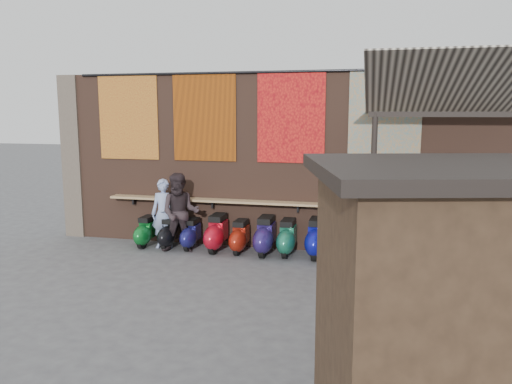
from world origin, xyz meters
TOP-DOWN VIEW (x-y plane):
  - ground at (0.00, 0.00)m, footprint 70.00×70.00m
  - brick_wall at (0.00, 2.70)m, footprint 10.00×0.40m
  - pier_left at (-5.20, 2.70)m, footprint 0.50×0.50m
  - eating_counter at (0.00, 2.33)m, footprint 8.00×0.32m
  - shelf_box at (1.40, 2.30)m, footprint 0.57×0.30m
  - tapestry_redgold at (-3.60, 2.48)m, footprint 1.50×0.02m
  - tapestry_sun at (-1.70, 2.48)m, footprint 1.50×0.02m
  - tapestry_orange at (0.30, 2.48)m, footprint 1.50×0.02m
  - tapestry_multi at (2.30, 2.48)m, footprint 1.50×0.02m
  - hang_rail at (0.00, 2.47)m, footprint 9.50×0.06m
  - scooter_stool_0 at (-3.01, 2.01)m, footprint 0.33×0.74m
  - scooter_stool_1 at (-2.43, 2.01)m, footprint 0.33×0.74m
  - scooter_stool_2 at (-1.91, 2.04)m, footprint 0.33×0.72m
  - scooter_stool_3 at (-1.28, 2.00)m, footprint 0.39×0.87m
  - scooter_stool_4 at (-0.74, 1.99)m, footprint 0.34×0.76m
  - scooter_stool_5 at (-0.16, 1.97)m, footprint 0.40×0.88m
  - scooter_stool_6 at (0.33, 2.03)m, footprint 0.37×0.82m
  - scooter_stool_7 at (0.96, 2.02)m, footprint 0.40×0.89m
  - diner_left at (-2.55, 2.00)m, footprint 0.64×0.48m
  - diner_right at (-2.05, 1.74)m, footprint 1.00×0.85m
  - shopper_navy at (3.69, 0.95)m, footprint 1.09×0.97m
  - shopper_grey at (3.15, -0.27)m, footprint 1.17×0.68m
  - shopper_tan at (2.60, 0.60)m, footprint 0.98×0.77m
  - market_stall at (2.92, -3.96)m, footprint 2.74×2.32m
  - stall_roof at (2.92, -3.96)m, footprint 3.08×2.65m
  - stall_sign at (2.69, -3.07)m, footprint 1.17×0.34m
  - stall_shelf at (2.69, -3.07)m, footprint 1.93×0.59m
  - awning_canvas at (3.50, 0.90)m, footprint 3.20×3.28m
  - awning_ledger at (3.50, 2.49)m, footprint 3.30×0.08m
  - awning_header at (3.50, -0.60)m, footprint 3.00×0.08m
  - awning_post_left at (2.10, -0.60)m, footprint 0.09×0.09m

SIDE VIEW (x-z plane):
  - ground at x=0.00m, z-range 0.00..0.00m
  - scooter_stool_2 at x=-1.91m, z-range 0.00..0.69m
  - scooter_stool_1 at x=-2.43m, z-range 0.00..0.70m
  - scooter_stool_0 at x=-3.01m, z-range 0.00..0.70m
  - scooter_stool_4 at x=-0.74m, z-range 0.00..0.73m
  - scooter_stool_6 at x=0.33m, z-range 0.00..0.78m
  - scooter_stool_3 at x=-1.28m, z-range 0.00..0.83m
  - scooter_stool_5 at x=-0.16m, z-range 0.00..0.84m
  - scooter_stool_7 at x=0.96m, z-range 0.00..0.84m
  - diner_left at x=-2.55m, z-range 0.00..1.61m
  - shopper_tan at x=2.60m, z-range 0.00..1.75m
  - shopper_navy at x=3.69m, z-range 0.00..1.77m
  - diner_right at x=-2.05m, z-range 0.00..1.79m
  - shopper_grey at x=3.15m, z-range 0.00..1.81m
  - stall_shelf at x=2.69m, z-range 0.91..0.97m
  - eating_counter at x=0.00m, z-range 1.08..1.12m
  - shelf_box at x=1.40m, z-range 1.12..1.40m
  - market_stall at x=2.92m, z-range 0.00..2.56m
  - awning_post_left at x=2.10m, z-range 0.00..3.10m
  - stall_sign at x=2.69m, z-range 1.61..2.11m
  - brick_wall at x=0.00m, z-range 0.00..4.00m
  - pier_left at x=-5.20m, z-range 0.00..4.00m
  - stall_roof at x=2.92m, z-range 2.56..2.68m
  - tapestry_redgold at x=-3.60m, z-range 2.00..4.00m
  - tapestry_sun at x=-1.70m, z-range 2.00..4.00m
  - tapestry_orange at x=0.30m, z-range 2.00..4.00m
  - tapestry_multi at x=2.30m, z-range 2.00..4.00m
  - awning_header at x=3.50m, z-range 3.04..3.12m
  - awning_canvas at x=3.50m, z-range 3.07..4.03m
  - awning_ledger at x=3.50m, z-range 3.89..4.01m
  - hang_rail at x=0.00m, z-range 3.95..4.01m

